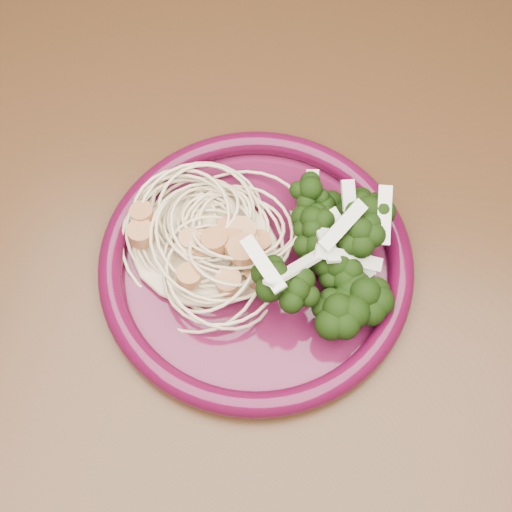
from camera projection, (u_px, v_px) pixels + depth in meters
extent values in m
plane|color=brown|center=(264.00, 476.00, 1.19)|extent=(3.50, 3.50, 0.00)
cube|color=#472814|center=(273.00, 307.00, 0.54)|extent=(1.20, 0.80, 0.04)
cylinder|color=#4A0E26|center=(256.00, 267.00, 0.53)|extent=(0.25, 0.25, 0.01)
torus|color=#4A0823|center=(256.00, 262.00, 0.53)|extent=(0.25, 0.25, 0.02)
ellipsoid|color=beige|center=(204.00, 243.00, 0.53)|extent=(0.12, 0.11, 0.03)
ellipsoid|color=black|center=(323.00, 269.00, 0.50)|extent=(0.09, 0.14, 0.05)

